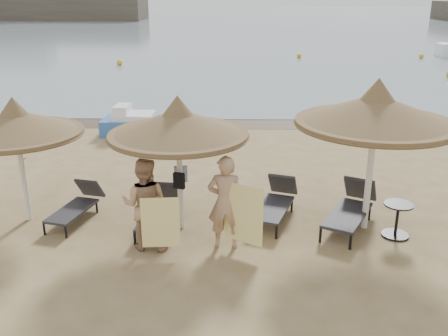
# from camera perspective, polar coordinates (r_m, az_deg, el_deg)

# --- Properties ---
(ground) EXTENTS (160.00, 160.00, 0.00)m
(ground) POSITION_cam_1_polar(r_m,az_deg,el_deg) (10.51, -1.47, -8.01)
(ground) COLOR #988259
(ground) RESTS_ON ground
(sea) EXTENTS (200.00, 140.00, 0.03)m
(sea) POSITION_cam_1_polar(r_m,az_deg,el_deg) (89.42, 1.03, 16.63)
(sea) COLOR slate
(sea) RESTS_ON ground
(wet_sand_strip) EXTENTS (200.00, 1.60, 0.01)m
(wet_sand_strip) POSITION_cam_1_polar(r_m,az_deg,el_deg) (19.32, -0.16, 5.10)
(wet_sand_strip) COLOR #4C3827
(wet_sand_strip) RESTS_ON ground
(far_shore) EXTENTS (150.00, 54.80, 12.00)m
(far_shore) POSITION_cam_1_polar(r_m,az_deg,el_deg) (90.81, -15.84, 17.81)
(far_shore) COLOR brown
(far_shore) RESTS_ON ground
(palapa_left) EXTENTS (2.82, 2.82, 2.80)m
(palapa_left) POSITION_cam_1_polar(r_m,az_deg,el_deg) (11.42, -22.73, 4.71)
(palapa_left) COLOR silver
(palapa_left) RESTS_ON ground
(palapa_center) EXTENTS (2.93, 2.93, 2.91)m
(palapa_center) POSITION_cam_1_polar(r_m,az_deg,el_deg) (10.19, -5.26, 5.02)
(palapa_center) COLOR silver
(palapa_center) RESTS_ON ground
(palapa_right) EXTENTS (3.28, 3.28, 3.26)m
(palapa_right) POSITION_cam_1_polar(r_m,az_deg,el_deg) (10.53, 16.99, 6.27)
(palapa_right) COLOR silver
(palapa_right) RESTS_ON ground
(lounger_far_left) EXTENTS (0.97, 1.80, 0.77)m
(lounger_far_left) POSITION_cam_1_polar(r_m,az_deg,el_deg) (11.70, -16.39, -3.98)
(lounger_far_left) COLOR black
(lounger_far_left) RESTS_ON ground
(lounger_near_left) EXTENTS (0.82, 1.91, 0.83)m
(lounger_near_left) POSITION_cam_1_polar(r_m,az_deg,el_deg) (11.00, -7.28, -4.70)
(lounger_near_left) COLOR black
(lounger_near_left) RESTS_ON ground
(lounger_near_right) EXTENTS (1.21, 2.01, 0.85)m
(lounger_near_right) POSITION_cam_1_polar(r_m,az_deg,el_deg) (11.33, 5.94, -3.81)
(lounger_near_right) COLOR black
(lounger_near_right) RESTS_ON ground
(lounger_far_right) EXTENTS (1.55, 2.14, 0.92)m
(lounger_far_right) POSITION_cam_1_polar(r_m,az_deg,el_deg) (11.25, 14.34, -4.37)
(lounger_far_right) COLOR black
(lounger_far_right) RESTS_ON ground
(side_table) EXTENTS (0.61, 0.61, 0.73)m
(side_table) POSITION_cam_1_polar(r_m,az_deg,el_deg) (11.05, 19.14, -5.73)
(side_table) COLOR black
(side_table) RESTS_ON ground
(person_left) EXTENTS (1.05, 0.73, 2.19)m
(person_left) POSITION_cam_1_polar(r_m,az_deg,el_deg) (9.82, -9.10, -3.28)
(person_left) COLOR tan
(person_left) RESTS_ON ground
(person_right) EXTENTS (1.03, 0.67, 2.24)m
(person_right) POSITION_cam_1_polar(r_m,az_deg,el_deg) (9.72, 0.16, -3.10)
(person_right) COLOR tan
(person_right) RESTS_ON ground
(towel_left) EXTENTS (0.74, 0.08, 1.03)m
(towel_left) POSITION_cam_1_polar(r_m,az_deg,el_deg) (9.60, -7.27, -6.22)
(towel_left) COLOR yellow
(towel_left) RESTS_ON ground
(towel_right) EXTENTS (0.74, 0.46, 1.20)m
(towel_right) POSITION_cam_1_polar(r_m,az_deg,el_deg) (9.61, 2.23, -5.30)
(towel_right) COLOR yellow
(towel_right) RESTS_ON ground
(bag_patterned) EXTENTS (0.29, 0.14, 0.35)m
(bag_patterned) POSITION_cam_1_polar(r_m,az_deg,el_deg) (10.70, -4.97, -0.71)
(bag_patterned) COLOR silver
(bag_patterned) RESTS_ON ground
(bag_dark) EXTENTS (0.25, 0.15, 0.34)m
(bag_dark) POSITION_cam_1_polar(r_m,az_deg,el_deg) (10.40, -5.16, -1.47)
(bag_dark) COLOR black
(bag_dark) RESTS_ON ground
(pedal_boat) EXTENTS (2.26, 1.39, 1.03)m
(pedal_boat) POSITION_cam_1_polar(r_m,az_deg,el_deg) (18.18, -10.30, 5.07)
(pedal_boat) COLOR #3066B4
(pedal_boat) RESTS_ON ground
(buoy_left) EXTENTS (0.40, 0.40, 0.40)m
(buoy_left) POSITION_cam_1_polar(r_m,az_deg,el_deg) (35.28, -11.85, 11.71)
(buoy_left) COLOR gold
(buoy_left) RESTS_ON ground
(buoy_mid) EXTENTS (0.35, 0.35, 0.35)m
(buoy_mid) POSITION_cam_1_polar(r_m,az_deg,el_deg) (38.83, 8.59, 12.57)
(buoy_mid) COLOR gold
(buoy_mid) RESTS_ON ground
(buoy_extra) EXTENTS (0.35, 0.35, 0.35)m
(buoy_extra) POSITION_cam_1_polar(r_m,az_deg,el_deg) (40.95, 21.63, 11.80)
(buoy_extra) COLOR gold
(buoy_extra) RESTS_ON ground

